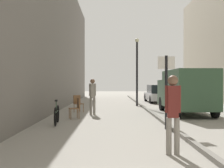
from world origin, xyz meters
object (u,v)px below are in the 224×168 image
pedestrian_mid_block (173,109)px  delivery_van (185,90)px  lamp_post (137,67)px  cafe_chair_by_doorway (76,107)px  pedestrian_main_foreground (93,94)px  parked_car (158,94)px  bicycle_leaning (57,115)px  street_sign_post (166,85)px  cafe_chair_near_window (78,102)px

pedestrian_mid_block → delivery_van: 9.03m
lamp_post → cafe_chair_by_doorway: (-3.46, -7.20, -2.18)m
delivery_van → cafe_chair_by_doorway: bearing=-160.8°
pedestrian_main_foreground → cafe_chair_by_doorway: bearing=-132.3°
pedestrian_main_foreground → pedestrian_mid_block: (2.32, -8.23, -0.01)m
pedestrian_main_foreground → parked_car: pedestrian_main_foreground is taller
pedestrian_main_foreground → pedestrian_mid_block: size_ratio=1.01×
bicycle_leaning → cafe_chair_by_doorway: size_ratio=1.88×
pedestrian_mid_block → bicycle_leaning: size_ratio=1.03×
bicycle_leaning → cafe_chair_by_doorway: bicycle_leaning is taller
delivery_van → parked_car: (0.04, 8.89, -0.52)m
parked_car → bicycle_leaning: (-6.11, -12.68, -0.33)m
pedestrian_mid_block → bicycle_leaning: (-3.53, 4.88, -0.67)m
street_sign_post → lamp_post: bearing=-87.9°
pedestrian_mid_block → street_sign_post: (0.56, 3.65, 0.50)m
cafe_chair_near_window → cafe_chair_by_doorway: same height
cafe_chair_near_window → lamp_post: bearing=-167.8°
delivery_van → lamp_post: 5.79m
lamp_post → cafe_chair_by_doorway: 8.28m
lamp_post → cafe_chair_near_window: 6.04m
street_sign_post → bicycle_leaning: size_ratio=1.47×
pedestrian_mid_block → cafe_chair_near_window: (-3.21, 9.61, -0.50)m
parked_car → cafe_chair_near_window: parked_car is taller
delivery_van → bicycle_leaning: bearing=-148.7°
cafe_chair_by_doorway → delivery_van: bearing=-89.0°
street_sign_post → pedestrian_mid_block: bearing=82.9°
pedestrian_main_foreground → cafe_chair_by_doorway: pedestrian_main_foreground is taller
delivery_van → bicycle_leaning: (-6.07, -3.79, -0.85)m
parked_car → lamp_post: (-2.10, -3.69, 2.01)m
cafe_chair_near_window → pedestrian_mid_block: bearing=71.6°
pedestrian_main_foreground → cafe_chair_by_doorway: size_ratio=1.95×
pedestrian_mid_block → cafe_chair_by_doorway: bearing=118.1°
delivery_van → lamp_post: bearing=110.9°
delivery_van → street_sign_post: 5.41m
bicycle_leaning → pedestrian_main_foreground: bearing=65.0°
pedestrian_main_foreground → cafe_chair_near_window: bearing=103.7°
lamp_post → cafe_chair_near_window: lamp_post is taller
street_sign_post → cafe_chair_near_window: bearing=-56.0°
delivery_van → cafe_chair_near_window: delivery_van is taller
pedestrian_main_foreground → bicycle_leaning: size_ratio=1.04×
pedestrian_mid_block → street_sign_post: 3.72m
street_sign_post → cafe_chair_by_doorway: size_ratio=2.77×
delivery_van → cafe_chair_near_window: 5.87m
pedestrian_mid_block → delivery_van: delivery_van is taller
lamp_post → bicycle_leaning: 10.12m
pedestrian_mid_block → bicycle_leaning: 6.06m
pedestrian_main_foreground → cafe_chair_near_window: size_ratio=1.95×
bicycle_leaning → cafe_chair_by_doorway: bearing=67.8°
delivery_van → bicycle_leaning: 7.21m
bicycle_leaning → street_sign_post: bearing=-21.8°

